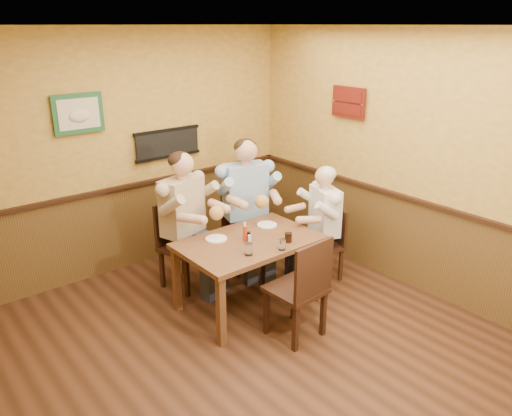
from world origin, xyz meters
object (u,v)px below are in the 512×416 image
(dining_table, at_px, (249,248))
(chair_near_side, at_px, (296,287))
(diner_blue_polo, at_px, (246,212))
(salt_shaker, at_px, (249,239))
(water_glass_mid, at_px, (282,245))
(cola_tumbler, at_px, (288,237))
(diner_white_elder, at_px, (324,229))
(chair_right_end, at_px, (323,243))
(chair_back_right, at_px, (246,229))
(pepper_shaker, at_px, (249,236))
(diner_tan_shirt, at_px, (183,228))
(water_glass_left, at_px, (249,249))
(chair_back_left, at_px, (184,246))
(hot_sauce_bottle, at_px, (245,233))

(dining_table, height_order, chair_near_side, chair_near_side)
(diner_blue_polo, relative_size, salt_shaker, 17.19)
(diner_blue_polo, bearing_deg, water_glass_mid, -94.02)
(water_glass_mid, relative_size, cola_tumbler, 1.11)
(diner_white_elder, bearing_deg, chair_right_end, -42.72)
(dining_table, xyz_separation_m, chair_back_right, (0.52, 0.72, -0.16))
(chair_back_right, bearing_deg, chair_right_end, -37.69)
(chair_near_side, relative_size, pepper_shaker, 10.83)
(chair_right_end, bearing_deg, chair_near_side, -37.91)
(dining_table, bearing_deg, water_glass_mid, -74.58)
(chair_back_right, distance_m, cola_tumbler, 1.07)
(salt_shaker, bearing_deg, chair_back_right, 54.18)
(chair_back_right, xyz_separation_m, diner_white_elder, (0.55, -0.76, 0.10))
(diner_tan_shirt, xyz_separation_m, diner_white_elder, (1.36, -0.84, -0.10))
(salt_shaker, bearing_deg, water_glass_left, -130.37)
(chair_back_right, distance_m, chair_near_side, 1.50)
(water_glass_mid, height_order, pepper_shaker, water_glass_mid)
(chair_back_left, relative_size, chair_right_end, 1.16)
(chair_near_side, height_order, diner_tan_shirt, diner_tan_shirt)
(water_glass_mid, bearing_deg, chair_right_end, 19.51)
(chair_back_left, xyz_separation_m, cola_tumbler, (0.57, -1.08, 0.31))
(chair_back_right, bearing_deg, diner_white_elder, -37.69)
(cola_tumbler, bearing_deg, chair_right_end, 17.12)
(diner_blue_polo, height_order, hot_sauce_bottle, diner_blue_polo)
(chair_right_end, height_order, hot_sauce_bottle, hot_sauce_bottle)
(cola_tumbler, bearing_deg, water_glass_mid, -150.54)
(chair_near_side, relative_size, hot_sauce_bottle, 5.62)
(diner_tan_shirt, distance_m, cola_tumbler, 1.23)
(chair_back_right, distance_m, water_glass_mid, 1.22)
(chair_near_side, bearing_deg, chair_back_right, -112.96)
(diner_tan_shirt, height_order, pepper_shaker, diner_tan_shirt)
(dining_table, height_order, pepper_shaker, pepper_shaker)
(chair_back_right, relative_size, cola_tumbler, 10.37)
(diner_blue_polo, bearing_deg, chair_near_side, -93.44)
(chair_back_left, distance_m, chair_near_side, 1.51)
(chair_back_right, height_order, water_glass_left, chair_back_right)
(hot_sauce_bottle, bearing_deg, salt_shaker, -85.33)
(pepper_shaker, bearing_deg, water_glass_mid, -72.66)
(diner_blue_polo, bearing_deg, chair_back_left, -168.74)
(water_glass_left, xyz_separation_m, hot_sauce_bottle, (0.17, 0.27, 0.03))
(diner_tan_shirt, height_order, cola_tumbler, diner_tan_shirt)
(dining_table, relative_size, chair_right_end, 1.66)
(diner_tan_shirt, xyz_separation_m, hot_sauce_bottle, (0.25, -0.79, 0.14))
(chair_back_right, relative_size, diner_white_elder, 0.83)
(chair_near_side, relative_size, salt_shaker, 12.22)
(dining_table, height_order, water_glass_left, water_glass_left)
(salt_shaker, distance_m, pepper_shaker, 0.06)
(diner_blue_polo, height_order, pepper_shaker, diner_blue_polo)
(diner_white_elder, distance_m, cola_tumbler, 0.85)
(hot_sauce_bottle, bearing_deg, chair_back_left, 107.27)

